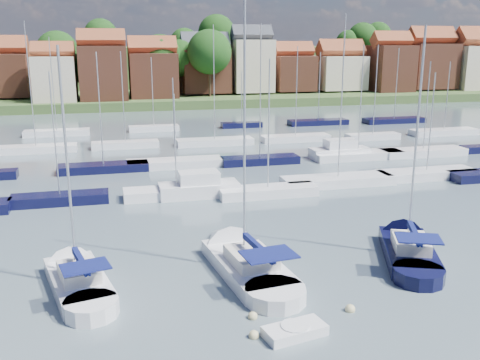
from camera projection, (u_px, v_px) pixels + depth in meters
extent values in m
plane|color=#3F4E56|center=(214.00, 151.00, 67.44)|extent=(260.00, 260.00, 0.00)
cube|color=white|center=(79.00, 285.00, 29.47)|extent=(4.20, 7.08, 1.20)
cone|color=white|center=(66.00, 259.00, 33.04)|extent=(3.42, 3.76, 2.76)
cylinder|color=white|center=(91.00, 311.00, 26.61)|extent=(3.32, 3.32, 1.20)
cube|color=silver|center=(79.00, 272.00, 28.84)|extent=(2.51, 3.13, 0.70)
cylinder|color=#B2B2B7|center=(67.00, 164.00, 28.19)|extent=(0.14, 0.14, 12.26)
cylinder|color=#B2B2B7|center=(81.00, 264.00, 27.83)|extent=(0.94, 3.60, 0.10)
cube|color=#111856|center=(81.00, 261.00, 27.79)|extent=(1.09, 3.47, 0.35)
cube|color=#111856|center=(85.00, 267.00, 26.72)|extent=(2.66, 2.15, 0.08)
cube|color=white|center=(247.00, 269.00, 31.58)|extent=(4.22, 8.26, 1.20)
cone|color=white|center=(221.00, 241.00, 36.07)|extent=(3.74, 4.22, 3.30)
cylinder|color=white|center=(275.00, 298.00, 27.99)|extent=(3.67, 3.67, 1.20)
cube|color=silver|center=(251.00, 257.00, 30.85)|extent=(2.69, 3.55, 0.70)
cylinder|color=#B2B2B7|center=(244.00, 135.00, 30.10)|extent=(0.14, 0.14, 14.67)
cylinder|color=#B2B2B7|center=(258.00, 250.00, 29.64)|extent=(0.62, 4.38, 0.10)
cube|color=#111856|center=(258.00, 248.00, 29.60)|extent=(0.79, 4.19, 0.35)
cube|color=#111856|center=(269.00, 254.00, 28.26)|extent=(3.02, 2.30, 0.08)
cube|color=black|center=(408.00, 254.00, 33.73)|extent=(5.37, 7.64, 1.20)
cone|color=black|center=(398.00, 231.00, 37.95)|extent=(4.01, 4.28, 2.94)
cylinder|color=black|center=(418.00, 278.00, 30.35)|extent=(3.83, 3.83, 1.20)
cube|color=silver|center=(411.00, 243.00, 33.02)|extent=(3.01, 3.50, 0.70)
cylinder|color=#B2B2B7|center=(416.00, 139.00, 32.38)|extent=(0.14, 0.14, 13.36)
cylinder|color=#B2B2B7|center=(414.00, 236.00, 31.87)|extent=(1.56, 3.67, 0.10)
cube|color=#111856|center=(415.00, 233.00, 31.83)|extent=(1.68, 3.56, 0.35)
cube|color=#111856|center=(419.00, 238.00, 30.57)|extent=(2.98, 2.57, 0.08)
cube|color=white|center=(295.00, 332.00, 24.79)|extent=(3.13, 1.92, 0.57)
cylinder|color=white|center=(295.00, 329.00, 24.75)|extent=(1.36, 1.36, 0.37)
sphere|color=beige|center=(254.00, 337.00, 24.69)|extent=(0.49, 0.49, 0.49)
sphere|color=beige|center=(253.00, 318.00, 26.41)|extent=(0.49, 0.49, 0.49)
sphere|color=beige|center=(350.00, 311.00, 27.12)|extent=(0.52, 0.52, 0.52)
sphere|color=#D85914|center=(394.00, 235.00, 37.80)|extent=(0.46, 0.46, 0.46)
sphere|color=beige|center=(278.00, 266.00, 32.57)|extent=(0.44, 0.44, 0.44)
cube|color=black|center=(60.00, 200.00, 45.11)|extent=(8.01, 2.24, 1.00)
cylinder|color=#B2B2B7|center=(54.00, 134.00, 43.72)|extent=(0.12, 0.12, 10.16)
cube|color=white|center=(177.00, 193.00, 47.06)|extent=(9.22, 2.58, 1.00)
cylinder|color=#B2B2B7|center=(175.00, 142.00, 45.91)|extent=(0.12, 0.12, 8.18)
cube|color=white|center=(268.00, 192.00, 47.38)|extent=(8.78, 2.46, 1.00)
cylinder|color=#B2B2B7|center=(269.00, 125.00, 45.88)|extent=(0.12, 0.12, 11.06)
cube|color=white|center=(338.00, 181.00, 51.07)|extent=(10.79, 3.02, 1.00)
cylinder|color=#B2B2B7|center=(342.00, 98.00, 49.09)|extent=(0.12, 0.12, 14.87)
cube|color=white|center=(426.00, 175.00, 53.66)|extent=(10.13, 2.84, 1.00)
cylinder|color=#B2B2B7|center=(431.00, 122.00, 52.34)|extent=(0.12, 0.12, 9.59)
cube|color=white|center=(199.00, 191.00, 47.28)|extent=(7.00, 2.60, 1.40)
cube|color=white|center=(199.00, 179.00, 47.01)|extent=(3.50, 2.20, 1.30)
cube|color=black|center=(104.00, 168.00, 56.37)|extent=(9.30, 2.60, 1.00)
cylinder|color=#B2B2B7|center=(100.00, 109.00, 54.81)|extent=(0.12, 0.12, 11.48)
cube|color=white|center=(175.00, 164.00, 58.47)|extent=(10.40, 2.91, 1.00)
cylinder|color=#B2B2B7|center=(174.00, 119.00, 57.25)|extent=(0.12, 0.12, 8.77)
cube|color=black|center=(260.00, 161.00, 59.96)|extent=(8.80, 2.46, 1.00)
cylinder|color=#B2B2B7|center=(260.00, 92.00, 58.05)|extent=(0.12, 0.12, 14.33)
cube|color=white|center=(358.00, 156.00, 62.60)|extent=(10.73, 3.00, 1.00)
cylinder|color=#B2B2B7|center=(361.00, 99.00, 60.96)|extent=(0.12, 0.12, 12.14)
cube|color=white|center=(423.00, 153.00, 64.36)|extent=(10.48, 2.93, 1.00)
cylinder|color=#B2B2B7|center=(427.00, 106.00, 62.95)|extent=(0.12, 0.12, 10.28)
cube|color=white|center=(340.00, 154.00, 62.90)|extent=(7.00, 2.60, 1.40)
cube|color=white|center=(340.00, 145.00, 62.63)|extent=(3.50, 2.20, 1.30)
cube|color=white|center=(36.00, 149.00, 66.31)|extent=(9.71, 2.72, 1.00)
cylinder|color=#B2B2B7|center=(30.00, 85.00, 64.33)|extent=(0.12, 0.12, 14.88)
cube|color=white|center=(125.00, 145.00, 69.10)|extent=(8.49, 2.38, 1.00)
cylinder|color=#B2B2B7|center=(123.00, 97.00, 67.56)|extent=(0.12, 0.12, 11.31)
cube|color=white|center=(215.00, 142.00, 71.09)|extent=(10.16, 2.85, 1.00)
cylinder|color=#B2B2B7|center=(214.00, 83.00, 69.15)|extent=(0.12, 0.12, 14.59)
cube|color=white|center=(295.00, 139.00, 73.83)|extent=(9.53, 2.67, 1.00)
cylinder|color=#B2B2B7|center=(297.00, 91.00, 72.22)|extent=(0.12, 0.12, 11.91)
cube|color=white|center=(373.00, 137.00, 75.05)|extent=(7.62, 2.13, 1.00)
cylinder|color=#B2B2B7|center=(376.00, 90.00, 73.42)|extent=(0.12, 0.12, 12.13)
cube|color=white|center=(444.00, 132.00, 78.86)|extent=(10.17, 2.85, 1.00)
cylinder|color=#B2B2B7|center=(447.00, 96.00, 77.52)|extent=(0.12, 0.12, 9.73)
cube|color=white|center=(57.00, 133.00, 78.26)|extent=(9.24, 2.59, 1.00)
cylinder|color=#B2B2B7|center=(53.00, 84.00, 76.49)|extent=(0.12, 0.12, 13.17)
cube|color=white|center=(154.00, 129.00, 82.23)|extent=(7.57, 2.12, 1.00)
cylinder|color=#B2B2B7|center=(152.00, 92.00, 80.82)|extent=(0.12, 0.12, 10.24)
cube|color=black|center=(242.00, 125.00, 85.61)|extent=(6.58, 1.84, 1.00)
cylinder|color=#B2B2B7|center=(242.00, 97.00, 84.48)|extent=(0.12, 0.12, 8.01)
cube|color=black|center=(318.00, 123.00, 88.55)|extent=(9.92, 2.78, 1.00)
cylinder|color=#B2B2B7|center=(319.00, 86.00, 87.07)|extent=(0.12, 0.12, 10.92)
cube|color=black|center=(394.00, 121.00, 90.66)|extent=(10.55, 2.95, 1.00)
cylinder|color=#B2B2B7|center=(397.00, 83.00, 89.10)|extent=(0.12, 0.12, 11.51)
cube|color=#42572B|center=(158.00, 93.00, 139.79)|extent=(200.00, 70.00, 3.00)
cube|color=#42572B|center=(149.00, 70.00, 162.13)|extent=(200.00, 60.00, 14.00)
cube|color=brown|center=(4.00, 75.00, 112.39)|extent=(10.37, 9.97, 8.73)
cube|color=brown|center=(1.00, 48.00, 110.99)|extent=(10.57, 5.13, 5.13)
cube|color=beige|center=(55.00, 79.00, 106.77)|extent=(8.09, 8.80, 8.96)
cube|color=brown|center=(53.00, 51.00, 105.40)|extent=(8.25, 4.00, 4.00)
cube|color=brown|center=(103.00, 73.00, 109.56)|extent=(9.36, 10.17, 10.97)
cube|color=brown|center=(101.00, 40.00, 107.91)|extent=(9.54, 4.63, 4.63)
cube|color=brown|center=(153.00, 76.00, 113.74)|extent=(9.90, 8.56, 9.42)
cube|color=brown|center=(152.00, 47.00, 112.26)|extent=(10.10, 4.90, 4.90)
cube|color=brown|center=(205.00, 71.00, 121.09)|extent=(10.59, 8.93, 9.49)
cube|color=#383A42|center=(205.00, 44.00, 119.58)|extent=(10.80, 5.24, 5.24)
cube|color=beige|center=(251.00, 66.00, 122.46)|extent=(9.01, 8.61, 11.65)
cube|color=#383A42|center=(252.00, 35.00, 120.74)|extent=(9.19, 4.46, 4.46)
cube|color=brown|center=(293.00, 73.00, 126.46)|extent=(9.10, 9.34, 8.00)
cube|color=brown|center=(293.00, 51.00, 125.19)|extent=(9.28, 4.50, 4.50)
cube|color=beige|center=(339.00, 73.00, 128.81)|extent=(10.86, 9.59, 7.88)
cube|color=brown|center=(341.00, 50.00, 127.50)|extent=(11.07, 5.37, 5.37)
cube|color=brown|center=(390.00, 69.00, 128.78)|extent=(9.18, 9.96, 10.97)
cube|color=brown|center=(392.00, 40.00, 127.13)|extent=(9.36, 4.54, 4.54)
cube|color=brown|center=(429.00, 66.00, 132.51)|extent=(11.39, 9.67, 10.76)
cube|color=brown|center=(431.00, 38.00, 130.82)|extent=(11.62, 5.64, 5.64)
cube|color=beige|center=(478.00, 68.00, 133.86)|extent=(12.95, 8.52, 10.80)
cylinder|color=#382619|center=(361.00, 60.00, 149.43)|extent=(0.50, 0.50, 4.47)
sphere|color=#204B17|center=(362.00, 37.00, 147.92)|extent=(8.18, 8.18, 8.18)
cylinder|color=#382619|center=(181.00, 86.00, 119.89)|extent=(0.50, 0.50, 4.46)
sphere|color=#204B17|center=(181.00, 58.00, 118.38)|extent=(8.15, 8.15, 8.15)
cylinder|color=#382619|center=(217.00, 61.00, 138.11)|extent=(0.50, 0.50, 5.15)
sphere|color=#204B17|center=(217.00, 33.00, 136.36)|extent=(9.41, 9.41, 9.41)
cylinder|color=#382619|center=(102.00, 61.00, 133.93)|extent=(0.50, 0.50, 4.56)
sphere|color=#204B17|center=(101.00, 36.00, 132.38)|extent=(8.34, 8.34, 8.34)
cylinder|color=#382619|center=(60.00, 83.00, 122.41)|extent=(0.50, 0.50, 5.15)
sphere|color=#204B17|center=(57.00, 52.00, 120.66)|extent=(9.42, 9.42, 9.42)
cylinder|color=#382619|center=(218.00, 84.00, 130.60)|extent=(0.50, 0.50, 3.77)
sphere|color=#204B17|center=(218.00, 62.00, 129.33)|extent=(6.89, 6.89, 6.89)
cylinder|color=#382619|center=(210.00, 85.00, 116.39)|extent=(0.50, 0.50, 5.21)
sphere|color=#204B17|center=(209.00, 52.00, 114.62)|extent=(9.53, 9.53, 9.53)
cylinder|color=#382619|center=(402.00, 83.00, 138.91)|extent=(0.50, 0.50, 2.97)
sphere|color=#204B17|center=(403.00, 67.00, 137.91)|extent=(5.44, 5.44, 5.44)
cylinder|color=#382619|center=(162.00, 86.00, 116.73)|extent=(0.50, 0.50, 4.84)
sphere|color=#204B17|center=(160.00, 55.00, 115.09)|extent=(8.85, 8.85, 8.85)
cylinder|color=#382619|center=(347.00, 61.00, 148.77)|extent=(0.50, 0.50, 3.72)
sphere|color=#204B17|center=(348.00, 43.00, 147.51)|extent=(6.80, 6.80, 6.80)
cylinder|color=#382619|center=(389.00, 83.00, 129.91)|extent=(0.50, 0.50, 4.05)
sphere|color=#204B17|center=(391.00, 60.00, 128.54)|extent=(7.40, 7.40, 7.40)
cylinder|color=#382619|center=(185.00, 64.00, 135.98)|extent=(0.50, 0.50, 3.93)
sphere|color=#204B17|center=(184.00, 42.00, 134.65)|extent=(7.19, 7.19, 7.19)
cylinder|color=#382619|center=(290.00, 84.00, 130.23)|extent=(0.50, 0.50, 3.82)
sphere|color=#204B17|center=(290.00, 62.00, 128.93)|extent=(6.99, 6.99, 6.99)
cylinder|color=#382619|center=(84.00, 91.00, 112.55)|extent=(0.50, 0.50, 3.48)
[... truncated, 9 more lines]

